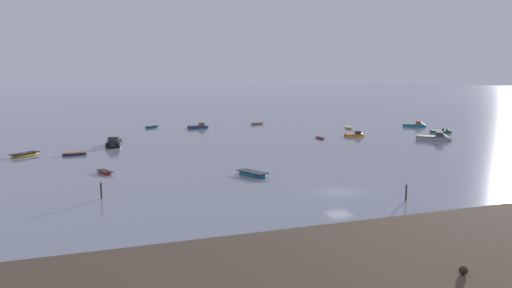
{
  "coord_description": "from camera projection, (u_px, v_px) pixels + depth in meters",
  "views": [
    {
      "loc": [
        -24.62,
        -43.34,
        12.43
      ],
      "look_at": [
        2.54,
        34.22,
        0.25
      ],
      "focal_mm": 33.14,
      "sensor_mm": 36.0,
      "label": 1
    }
  ],
  "objects": [
    {
      "name": "motorboat_moored_6",
      "position": [
        417.0,
        126.0,
        112.44
      ],
      "size": [
        5.51,
        4.53,
        2.05
      ],
      "rotation": [
        0.0,
        0.0,
        5.69
      ],
      "color": "#197084",
      "rests_on": "ground"
    },
    {
      "name": "ground_plane",
      "position": [
        339.0,
        192.0,
        50.33
      ],
      "size": [
        800.0,
        800.0,
        0.0
      ],
      "primitive_type": "plane",
      "color": "gray"
    },
    {
      "name": "motorboat_moored_1",
      "position": [
        201.0,
        127.0,
        109.66
      ],
      "size": [
        5.13,
        2.04,
        1.9
      ],
      "rotation": [
        0.0,
        0.0,
        0.06
      ],
      "color": "navy",
      "rests_on": "ground"
    },
    {
      "name": "tidal_rock_right",
      "position": [
        463.0,
        270.0,
        28.97
      ],
      "size": [
        0.54,
        0.54,
        0.54
      ],
      "primitive_type": "sphere",
      "color": "#2D2116",
      "rests_on": "mudflat_shore"
    },
    {
      "name": "mooring_post_left",
      "position": [
        101.0,
        191.0,
        47.46
      ],
      "size": [
        0.22,
        0.22,
        1.93
      ],
      "color": "#483323",
      "rests_on": "ground"
    },
    {
      "name": "rowboat_moored_0",
      "position": [
        25.0,
        155.0,
        72.07
      ],
      "size": [
        4.55,
        4.38,
        0.74
      ],
      "rotation": [
        0.0,
        0.0,
        3.89
      ],
      "color": "gold",
      "rests_on": "ground"
    },
    {
      "name": "motorboat_moored_5",
      "position": [
        438.0,
        139.0,
        89.24
      ],
      "size": [
        6.32,
        5.98,
        2.46
      ],
      "rotation": [
        0.0,
        0.0,
        5.56
      ],
      "color": "gray",
      "rests_on": "ground"
    },
    {
      "name": "rowboat_moored_3",
      "position": [
        74.0,
        154.0,
        72.98
      ],
      "size": [
        3.81,
        1.62,
        0.59
      ],
      "rotation": [
        0.0,
        0.0,
        0.1
      ],
      "color": "navy",
      "rests_on": "ground"
    },
    {
      "name": "rowboat_moored_4",
      "position": [
        252.0,
        174.0,
        58.4
      ],
      "size": [
        3.42,
        4.9,
        0.74
      ],
      "rotation": [
        0.0,
        0.0,
        2.01
      ],
      "color": "#197084",
      "rests_on": "ground"
    },
    {
      "name": "motorboat_moored_3",
      "position": [
        357.0,
        135.0,
        94.99
      ],
      "size": [
        4.38,
        2.12,
        1.6
      ],
      "rotation": [
        0.0,
        0.0,
        6.12
      ],
      "color": "orange",
      "rests_on": "ground"
    },
    {
      "name": "mooring_post_near",
      "position": [
        406.0,
        193.0,
        46.83
      ],
      "size": [
        0.22,
        0.22,
        1.86
      ],
      "color": "#483323",
      "rests_on": "ground"
    },
    {
      "name": "rowboat_moored_5",
      "position": [
        258.0,
        124.0,
        117.65
      ],
      "size": [
        4.18,
        2.53,
        0.62
      ],
      "rotation": [
        0.0,
        0.0,
        3.46
      ],
      "color": "gray",
      "rests_on": "ground"
    },
    {
      "name": "mudflat_shore",
      "position": [
        379.0,
        281.0,
        28.3
      ],
      "size": [
        299.88,
        20.99,
        0.23
      ],
      "primitive_type": "cube",
      "color": "#4C3D2D",
      "rests_on": "ground"
    },
    {
      "name": "rowboat_moored_2",
      "position": [
        152.0,
        127.0,
        110.13
      ],
      "size": [
        3.93,
        3.25,
        0.61
      ],
      "rotation": [
        0.0,
        0.0,
        3.74
      ],
      "color": "#197084",
      "rests_on": "ground"
    },
    {
      "name": "motorboat_moored_4",
      "position": [
        443.0,
        132.0,
        100.88
      ],
      "size": [
        4.8,
        3.25,
        1.56
      ],
      "rotation": [
        0.0,
        0.0,
        5.88
      ],
      "color": "#23602D",
      "rests_on": "ground"
    },
    {
      "name": "rowboat_moored_8",
      "position": [
        348.0,
        128.0,
        109.3
      ],
      "size": [
        2.1,
        4.06,
        0.61
      ],
      "rotation": [
        0.0,
        0.0,
        1.36
      ],
      "color": "gold",
      "rests_on": "ground"
    },
    {
      "name": "motorboat_moored_0",
      "position": [
        114.0,
        144.0,
        81.68
      ],
      "size": [
        3.3,
        6.87,
        2.51
      ],
      "rotation": [
        0.0,
        0.0,
        4.55
      ],
      "color": "black",
      "rests_on": "ground"
    },
    {
      "name": "rowboat_moored_1",
      "position": [
        320.0,
        138.0,
        91.89
      ],
      "size": [
        1.04,
        2.88,
        0.45
      ],
      "rotation": [
        0.0,
        0.0,
        1.59
      ],
      "color": "red",
      "rests_on": "ground"
    },
    {
      "name": "rowboat_moored_7",
      "position": [
        105.0,
        172.0,
        59.63
      ],
      "size": [
        2.23,
        3.26,
        0.49
      ],
      "rotation": [
        0.0,
        0.0,
        1.99
      ],
      "color": "red",
      "rests_on": "ground"
    }
  ]
}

